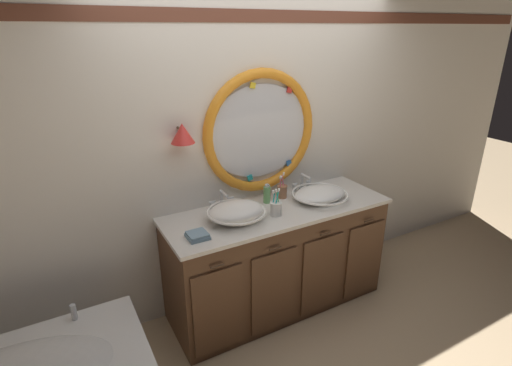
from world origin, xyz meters
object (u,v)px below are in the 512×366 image
Objects in this scene: sink_basin_left at (236,212)px; folded_hand_towel at (198,235)px; sink_basin_right at (320,194)px; toothbrush_holder_right at (282,191)px; soap_dispenser at (267,194)px; toothbrush_holder_left at (276,208)px.

sink_basin_left is 0.37m from folded_hand_towel.
sink_basin_right is 3.32× the size of folded_hand_towel.
toothbrush_holder_right is at bearing 20.10° from sink_basin_left.
soap_dispenser reaches higher than sink_basin_left.
soap_dispenser is at bearing 158.12° from sink_basin_right.
toothbrush_holder_left reaches higher than folded_hand_towel.
folded_hand_towel is at bearing -162.92° from sink_basin_left.
soap_dispenser is at bearing -170.62° from toothbrush_holder_right.
folded_hand_towel is (-0.87, -0.30, -0.04)m from toothbrush_holder_right.
sink_basin_right is 0.47m from toothbrush_holder_left.
toothbrush_holder_left is 1.31× the size of soap_dispenser.
sink_basin_right is (0.77, 0.00, -0.02)m from sink_basin_left.
sink_basin_left is 0.56m from toothbrush_holder_right.
sink_basin_right is 2.82× the size of soap_dispenser.
sink_basin_right is at bearing -21.88° from soap_dispenser.
sink_basin_left is 0.31m from toothbrush_holder_left.
toothbrush_holder_right is 1.56× the size of folded_hand_towel.
folded_hand_towel is at bearing -176.58° from toothbrush_holder_left.
toothbrush_holder_right is at bearing 18.91° from folded_hand_towel.
sink_basin_left is at bearing -159.90° from toothbrush_holder_right.
sink_basin_left is 2.65× the size of soap_dispenser.
folded_hand_towel is (-0.35, -0.11, -0.05)m from sink_basin_left.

